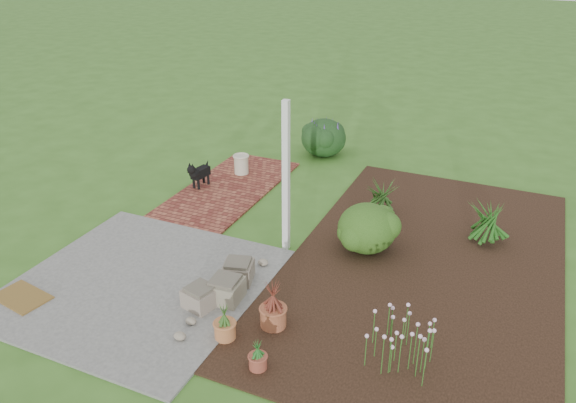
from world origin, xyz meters
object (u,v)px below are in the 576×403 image
at_px(black_dog, 199,172).
at_px(evergreen_shrub, 367,227).
at_px(cream_ceramic_urn, 241,164).
at_px(stone_trough_near, 201,298).

distance_m(black_dog, evergreen_shrub, 3.89).
relative_size(cream_ceramic_urn, evergreen_shrub, 0.42).
bearing_deg(black_dog, cream_ceramic_urn, 75.29).
height_order(stone_trough_near, evergreen_shrub, evergreen_shrub).
xyz_separation_m(stone_trough_near, evergreen_shrub, (1.63, 2.42, 0.26)).
bearing_deg(cream_ceramic_urn, evergreen_shrub, -29.98).
bearing_deg(cream_ceramic_urn, stone_trough_near, -68.59).
bearing_deg(evergreen_shrub, stone_trough_near, -123.85).
height_order(stone_trough_near, cream_ceramic_urn, cream_ceramic_urn).
relative_size(black_dog, cream_ceramic_urn, 1.54).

